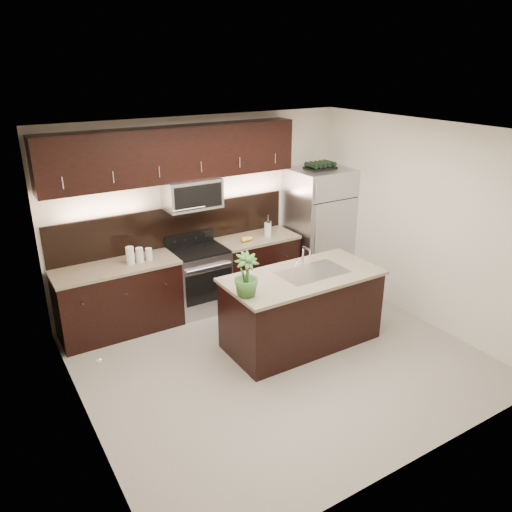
{
  "coord_description": "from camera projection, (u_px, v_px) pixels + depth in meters",
  "views": [
    {
      "loc": [
        -2.95,
        -4.26,
        3.39
      ],
      "look_at": [
        -0.0,
        0.55,
        1.16
      ],
      "focal_mm": 35.0,
      "sensor_mm": 36.0,
      "label": 1
    }
  ],
  "objects": [
    {
      "name": "counter_run",
      "position": [
        186.0,
        283.0,
        7.0
      ],
      "size": [
        3.51,
        0.65,
        0.94
      ],
      "color": "black",
      "rests_on": "ground"
    },
    {
      "name": "canisters",
      "position": [
        137.0,
        255.0,
        6.42
      ],
      "size": [
        0.34,
        0.11,
        0.23
      ],
      "rotation": [
        0.0,
        0.0,
        0.01
      ],
      "color": "silver",
      "rests_on": "counter_run"
    },
    {
      "name": "ground",
      "position": [
        280.0,
        359.0,
        6.06
      ],
      "size": [
        4.5,
        4.5,
        0.0
      ],
      "primitive_type": "plane",
      "color": "gray",
      "rests_on": "ground"
    },
    {
      "name": "refrigerator",
      "position": [
        317.0,
        227.0,
        7.88
      ],
      "size": [
        0.89,
        0.8,
        1.85
      ],
      "primitive_type": "cube",
      "color": "#B2B2B7",
      "rests_on": "ground"
    },
    {
      "name": "french_press",
      "position": [
        268.0,
        228.0,
        7.39
      ],
      "size": [
        0.11,
        0.11,
        0.32
      ],
      "rotation": [
        0.0,
        0.0,
        0.25
      ],
      "color": "silver",
      "rests_on": "counter_run"
    },
    {
      "name": "room_walls",
      "position": [
        276.0,
        229.0,
        5.35
      ],
      "size": [
        4.52,
        4.02,
        2.71
      ],
      "color": "beige",
      "rests_on": "ground"
    },
    {
      "name": "plant",
      "position": [
        246.0,
        275.0,
        5.47
      ],
      "size": [
        0.29,
        0.29,
        0.5
      ],
      "primitive_type": "imported",
      "rotation": [
        0.0,
        0.0,
        -0.06
      ],
      "color": "#316026",
      "rests_on": "island"
    },
    {
      "name": "island",
      "position": [
        302.0,
        309.0,
        6.26
      ],
      "size": [
        1.96,
        0.96,
        0.94
      ],
      "color": "black",
      "rests_on": "ground"
    },
    {
      "name": "upper_fixtures",
      "position": [
        177.0,
        162.0,
        6.52
      ],
      "size": [
        3.49,
        0.4,
        1.66
      ],
      "color": "black",
      "rests_on": "counter_run"
    },
    {
      "name": "sink_faucet",
      "position": [
        312.0,
        271.0,
        6.17
      ],
      "size": [
        0.84,
        0.5,
        0.28
      ],
      "color": "silver",
      "rests_on": "island"
    },
    {
      "name": "wine_rack",
      "position": [
        320.0,
        166.0,
        7.53
      ],
      "size": [
        0.46,
        0.28,
        0.11
      ],
      "color": "black",
      "rests_on": "refrigerator"
    },
    {
      "name": "bananas",
      "position": [
        243.0,
        240.0,
        7.18
      ],
      "size": [
        0.22,
        0.19,
        0.06
      ],
      "primitive_type": "ellipsoid",
      "rotation": [
        0.0,
        0.0,
        0.17
      ],
      "color": "gold",
      "rests_on": "counter_run"
    }
  ]
}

